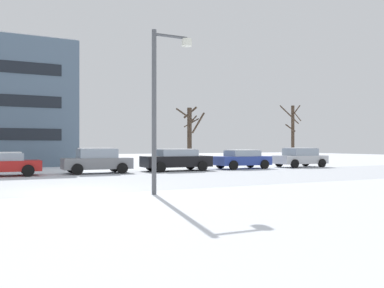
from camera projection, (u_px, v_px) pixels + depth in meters
name	position (u px, v px, depth m)	size (l,w,h in m)	color
ground_plane	(69.00, 192.00, 14.81)	(120.00, 120.00, 0.00)	white
road_surface	(55.00, 183.00, 18.08)	(80.00, 9.32, 0.00)	silver
street_lamp	(161.00, 95.00, 14.11)	(1.49, 0.36, 5.62)	#4C4F54
parked_car_red	(1.00, 164.00, 22.18)	(4.12, 2.16, 1.31)	red
parked_car_gray	(97.00, 161.00, 24.46)	(4.01, 2.10, 1.51)	slate
parked_car_black	(176.00, 159.00, 26.82)	(4.48, 2.17, 1.44)	black
parked_car_blue	(242.00, 159.00, 29.23)	(3.95, 2.09, 1.36)	#283D93
parked_car_silver	(300.00, 157.00, 31.44)	(4.01, 2.12, 1.49)	silver
tree_far_left	(293.00, 132.00, 35.60)	(1.69, 1.72, 5.16)	#423326
tree_far_right	(190.00, 134.00, 31.84)	(2.07, 2.04, 4.73)	#423326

